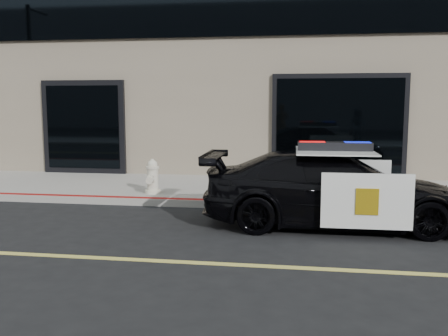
# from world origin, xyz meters

# --- Properties ---
(sidewalk_n) EXTENTS (60.00, 3.50, 0.15)m
(sidewalk_n) POSITION_xyz_m (0.00, 5.25, 0.07)
(sidewalk_n) COLOR gray
(sidewalk_n) RESTS_ON ground
(police_car) EXTENTS (2.13, 4.54, 1.47)m
(police_car) POSITION_xyz_m (-1.38, 2.37, 0.66)
(police_car) COLOR black
(police_car) RESTS_ON ground
(fire_hydrant) EXTENTS (0.34, 0.48, 0.76)m
(fire_hydrant) POSITION_xyz_m (-5.17, 4.13, 0.51)
(fire_hydrant) COLOR beige
(fire_hydrant) RESTS_ON sidewalk_n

